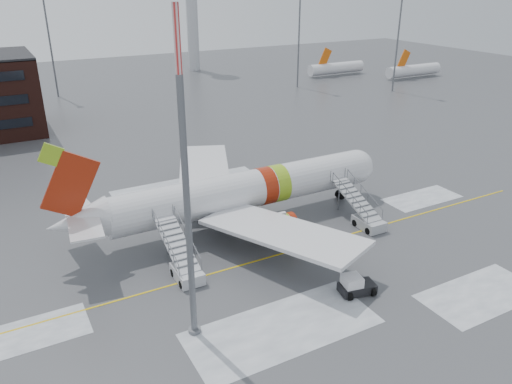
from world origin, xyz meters
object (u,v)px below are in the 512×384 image
airstair_fwd (364,216)px  airstair_aft (184,264)px  airliner (238,192)px  pushback_tug (355,285)px  light_mast_near (185,176)px

airstair_fwd → airstair_aft: 19.37m
airliner → airstair_fwd: bearing=-30.9°
airstair_fwd → airstair_aft: same height
airliner → airstair_fwd: size_ratio=4.55×
airstair_fwd → pushback_tug: 12.31m
light_mast_near → airliner: bearing=52.9°
airliner → airstair_aft: (-8.45, -6.54, -2.35)m
airstair_aft → pushback_tug: (10.98, -9.00, -0.35)m
pushback_tug → airstair_aft: bearing=140.7°
airstair_aft → light_mast_near: size_ratio=0.34×
airliner → airstair_aft: airliner is taller
airstair_fwd → pushback_tug: airstair_fwd is taller
airliner → airstair_aft: size_ratio=4.55×
pushback_tug → airstair_fwd: bearing=47.0°
pushback_tug → airliner: bearing=99.2°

